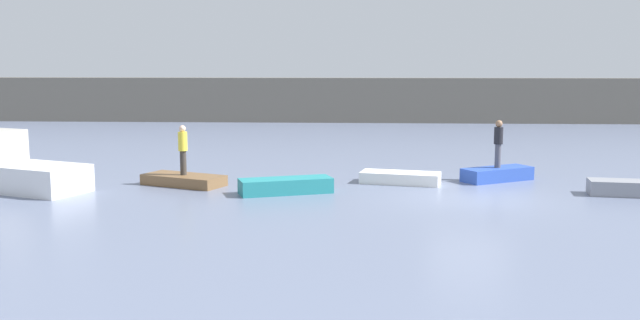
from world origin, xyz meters
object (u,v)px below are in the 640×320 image
Objects in this scene: rowboat_blue at (497,174)px; rowboat_brown at (184,180)px; rowboat_grey at (634,188)px; person_yellow_shirt at (183,147)px; rowboat_white at (400,178)px; rowboat_teal at (286,186)px; person_dark_shirt at (498,141)px; motorboat at (6,168)px.

rowboat_brown is at bearing 157.66° from rowboat_blue.
person_yellow_shirt is at bearing -176.24° from rowboat_grey.
rowboat_white is 0.99× the size of rowboat_grey.
person_dark_shirt is at bearing 1.40° from rowboat_teal.
rowboat_teal is 1.09× the size of rowboat_white.
rowboat_teal is 11.28m from rowboat_grey.
person_dark_shirt reaches higher than rowboat_brown.
rowboat_blue is 0.95× the size of rowboat_grey.
rowboat_teal is at bearing -19.50° from person_yellow_shirt.
person_yellow_shirt is at bearing -172.04° from person_dark_shirt.
rowboat_grey is at bearing -65.14° from rowboat_blue.
rowboat_blue is 1.21m from person_dark_shirt.
rowboat_blue is at bearing 30.99° from rowboat_brown.
rowboat_teal is (3.73, -1.32, 0.07)m from rowboat_brown.
person_yellow_shirt reaches higher than motorboat.
motorboat is 9.60m from rowboat_teal.
rowboat_teal reaches higher than rowboat_blue.
person_yellow_shirt reaches higher than rowboat_brown.
motorboat is at bearing -159.74° from rowboat_white.
rowboat_blue is 11.32m from person_yellow_shirt.
person_yellow_shirt is (-7.60, -0.80, 1.13)m from rowboat_white.
rowboat_brown is at bearing 9.59° from motorboat.
rowboat_blue is (17.01, 2.55, -0.46)m from motorboat.
rowboat_brown is at bearing -161.31° from rowboat_white.
motorboat is 2.10× the size of rowboat_grey.
rowboat_brown is 7.64m from rowboat_white.
motorboat reaches higher than rowboat_brown.
motorboat reaches higher than rowboat_teal.
rowboat_grey is at bearing -34.84° from person_dark_shirt.
person_yellow_shirt reaches higher than rowboat_teal.
rowboat_blue is 4.70m from rowboat_grey.
rowboat_brown is 1.03× the size of rowboat_grey.
motorboat is 5.97m from rowboat_brown.
rowboat_blue is at bearing -90.00° from person_dark_shirt.
rowboat_white is 1.59× the size of person_yellow_shirt.
rowboat_brown is 0.95× the size of rowboat_teal.
rowboat_grey reaches higher than rowboat_blue.
person_dark_shirt is (11.15, 1.56, 0.12)m from person_yellow_shirt.
motorboat is 2.11× the size of rowboat_white.
rowboat_grey is (15.01, -1.12, 0.06)m from rowboat_brown.
rowboat_teal is at bearing -158.80° from person_dark_shirt.
person_dark_shirt reaches higher than rowboat_blue.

